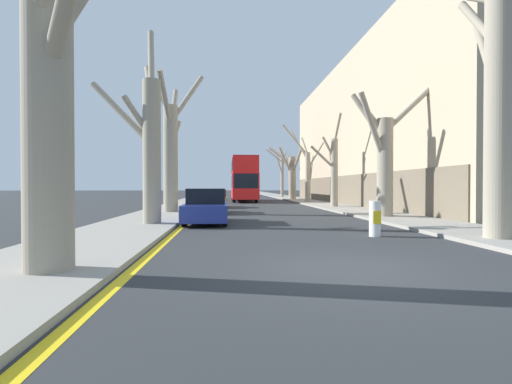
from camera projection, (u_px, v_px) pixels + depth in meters
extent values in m
plane|color=#2B2D30|center=(347.00, 269.00, 7.62)|extent=(300.00, 300.00, 0.00)
cube|color=gray|center=(202.00, 197.00, 57.04)|extent=(3.30, 120.00, 0.12)
cube|color=gray|center=(283.00, 197.00, 57.91)|extent=(3.30, 120.00, 0.12)
cube|color=tan|center=(395.00, 134.00, 35.15)|extent=(10.00, 38.23, 12.42)
cube|color=#6B5E4C|center=(339.00, 190.00, 34.86)|extent=(0.12, 37.46, 2.48)
cube|color=yellow|center=(214.00, 197.00, 57.18)|extent=(0.24, 120.00, 0.01)
cylinder|color=gray|center=(48.00, 133.00, 6.93)|extent=(0.84, 0.84, 5.03)
cylinder|color=gray|center=(74.00, 6.00, 7.38)|extent=(0.95, 1.31, 2.00)
cylinder|color=gray|center=(67.00, 0.00, 6.16)|extent=(1.61, 1.92, 2.14)
cylinder|color=gray|center=(152.00, 153.00, 15.81)|extent=(0.71, 0.71, 5.81)
cylinder|color=gray|center=(122.00, 113.00, 16.15)|extent=(2.80, 1.21, 2.75)
cylinder|color=gray|center=(141.00, 123.00, 16.34)|extent=(1.39, 1.48, 1.61)
cylinder|color=gray|center=(151.00, 59.00, 16.38)|extent=(0.55, 1.54, 2.79)
cylinder|color=gray|center=(138.00, 118.00, 15.70)|extent=(1.29, 0.37, 1.78)
cylinder|color=gray|center=(149.00, 83.00, 16.29)|extent=(0.68, 1.34, 1.69)
cylinder|color=gray|center=(171.00, 160.00, 23.14)|extent=(0.83, 0.83, 6.28)
cylinder|color=gray|center=(187.00, 99.00, 23.83)|extent=(2.08, 1.74, 3.17)
cylinder|color=gray|center=(159.00, 92.00, 22.41)|extent=(1.46, 1.62, 2.27)
cylinder|color=gray|center=(173.00, 113.00, 23.78)|extent=(0.46, 1.65, 3.04)
cylinder|color=gray|center=(165.00, 100.00, 21.95)|extent=(0.57, 2.51, 2.81)
cylinder|color=gray|center=(175.00, 134.00, 23.63)|extent=(0.70, 1.34, 1.74)
cylinder|color=gray|center=(498.00, 112.00, 11.26)|extent=(0.74, 0.74, 7.36)
cylinder|color=gray|center=(479.00, 25.00, 12.06)|extent=(0.32, 1.90, 2.11)
cylinder|color=gray|center=(511.00, 60.00, 11.60)|extent=(1.48, 0.94, 1.41)
cylinder|color=gray|center=(506.00, 62.00, 11.75)|extent=(1.43, 1.27, 2.12)
cylinder|color=gray|center=(488.00, 59.00, 11.86)|extent=(0.46, 1.49, 2.56)
cylinder|color=gray|center=(385.00, 169.00, 19.63)|extent=(0.78, 0.78, 4.92)
cylinder|color=gray|center=(373.00, 128.00, 19.20)|extent=(1.80, 1.04, 3.42)
cylinder|color=gray|center=(412.00, 106.00, 19.57)|extent=(2.81, 0.49, 2.69)
cylinder|color=gray|center=(369.00, 118.00, 19.88)|extent=(1.73, 1.02, 2.62)
cylinder|color=gray|center=(373.00, 119.00, 19.59)|extent=(1.45, 0.38, 1.70)
cylinder|color=gray|center=(334.00, 173.00, 29.16)|extent=(0.53, 0.53, 5.06)
cylinder|color=gray|center=(329.00, 148.00, 29.06)|extent=(1.04, 0.27, 1.72)
cylinder|color=gray|center=(337.00, 129.00, 28.32)|extent=(0.19, 1.74, 2.05)
cylinder|color=gray|center=(323.00, 157.00, 28.92)|extent=(1.95, 0.52, 1.72)
cylinder|color=gray|center=(308.00, 178.00, 37.96)|extent=(0.47, 0.47, 4.81)
cylinder|color=gray|center=(305.00, 146.00, 38.30)|extent=(0.64, 1.01, 1.81)
cylinder|color=gray|center=(316.00, 156.00, 37.70)|extent=(1.56, 0.76, 2.56)
cylinder|color=gray|center=(299.00, 146.00, 38.46)|extent=(1.61, 1.41, 3.04)
cylinder|color=gray|center=(295.00, 140.00, 38.09)|extent=(2.47, 0.72, 3.07)
cylinder|color=gray|center=(292.00, 178.00, 47.50)|extent=(0.87, 0.87, 5.12)
cylinder|color=gray|center=(286.00, 162.00, 47.18)|extent=(1.93, 0.85, 3.47)
cylinder|color=gray|center=(281.00, 156.00, 48.03)|extent=(2.87, 1.68, 2.34)
cylinder|color=gray|center=(297.00, 162.00, 46.64)|extent=(1.13, 2.08, 3.03)
cylinder|color=gray|center=(282.00, 178.00, 56.63)|extent=(0.45, 0.45, 5.65)
cylinder|color=gray|center=(282.00, 163.00, 57.77)|extent=(0.47, 2.46, 2.22)
cylinder|color=gray|center=(286.00, 160.00, 56.74)|extent=(1.30, 0.38, 1.56)
cylinder|color=gray|center=(284.00, 159.00, 57.48)|extent=(0.99, 1.91, 2.65)
cylinder|color=gray|center=(279.00, 165.00, 55.36)|extent=(1.28, 2.57, 2.47)
cylinder|color=gray|center=(274.00, 156.00, 55.98)|extent=(2.52, 1.21, 1.81)
cube|color=red|center=(244.00, 186.00, 42.29)|extent=(2.51, 10.82, 2.52)
cube|color=red|center=(244.00, 167.00, 42.26)|extent=(2.46, 10.61, 1.53)
cube|color=#B11515|center=(244.00, 159.00, 42.25)|extent=(2.46, 10.61, 0.12)
cube|color=black|center=(244.00, 182.00, 42.29)|extent=(2.54, 9.53, 1.31)
cube|color=black|center=(244.00, 166.00, 42.26)|extent=(2.54, 9.53, 1.16)
cube|color=black|center=(246.00, 181.00, 36.91)|extent=(2.26, 0.06, 1.37)
cylinder|color=black|center=(234.00, 197.00, 38.99)|extent=(0.30, 1.05, 1.05)
cylinder|color=black|center=(256.00, 197.00, 39.15)|extent=(0.30, 1.05, 1.05)
cylinder|color=black|center=(233.00, 196.00, 45.25)|extent=(0.30, 1.05, 1.05)
cylinder|color=black|center=(252.00, 196.00, 45.41)|extent=(0.30, 1.05, 1.05)
cube|color=navy|center=(206.00, 211.00, 17.12)|extent=(1.81, 4.52, 0.66)
cube|color=black|center=(207.00, 196.00, 17.38)|extent=(1.59, 2.35, 0.65)
cylinder|color=black|center=(184.00, 218.00, 15.71)|extent=(0.20, 0.67, 0.67)
cylinder|color=black|center=(225.00, 218.00, 15.83)|extent=(0.20, 0.67, 0.67)
cylinder|color=black|center=(191.00, 213.00, 18.42)|extent=(0.20, 0.67, 0.67)
cylinder|color=black|center=(225.00, 213.00, 18.54)|extent=(0.20, 0.67, 0.67)
cube|color=#4C5156|center=(212.00, 205.00, 23.72)|extent=(1.72, 4.00, 0.57)
cube|color=black|center=(212.00, 196.00, 23.95)|extent=(1.51, 2.08, 0.54)
cylinder|color=black|center=(198.00, 208.00, 22.47)|extent=(0.20, 0.67, 0.67)
cylinder|color=black|center=(225.00, 208.00, 22.58)|extent=(0.20, 0.67, 0.67)
cylinder|color=black|center=(201.00, 206.00, 24.86)|extent=(0.20, 0.67, 0.67)
cylinder|color=black|center=(225.00, 206.00, 24.97)|extent=(0.20, 0.67, 0.67)
cube|color=olive|center=(215.00, 201.00, 29.85)|extent=(1.84, 4.10, 0.59)
cube|color=black|center=(215.00, 193.00, 30.09)|extent=(1.62, 2.13, 0.58)
cylinder|color=black|center=(203.00, 204.00, 28.57)|extent=(0.20, 0.61, 0.61)
cylinder|color=black|center=(226.00, 204.00, 28.69)|extent=(0.20, 0.61, 0.61)
cylinder|color=black|center=(205.00, 203.00, 31.02)|extent=(0.20, 0.61, 0.61)
cylinder|color=black|center=(226.00, 203.00, 31.14)|extent=(0.20, 0.61, 0.61)
cylinder|color=white|center=(375.00, 219.00, 12.59)|extent=(0.36, 0.36, 1.12)
cube|color=yellow|center=(377.00, 217.00, 12.41)|extent=(0.26, 0.01, 0.40)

